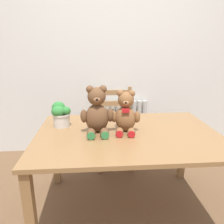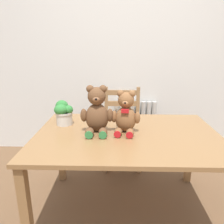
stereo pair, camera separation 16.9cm
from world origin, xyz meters
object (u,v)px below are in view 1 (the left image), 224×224
Objects in this scene: wooden_chair_behind at (115,127)px; potted_plant at (61,114)px; teddy_bear_left at (97,113)px; teddy_bear_right at (126,114)px.

potted_plant reaches higher than wooden_chair_behind.
teddy_bear_right is (0.22, 0.00, -0.02)m from teddy_bear_left.
wooden_chair_behind is 2.72× the size of teddy_bear_right.
potted_plant is at bearing -8.95° from teddy_bear_right.
wooden_chair_behind is at bearing -105.90° from teddy_bear_left.
wooden_chair_behind is 0.91m from teddy_bear_right.
teddy_bear_left is at bearing 75.45° from wooden_chair_behind.
potted_plant is (-0.51, -0.66, 0.37)m from wooden_chair_behind.
potted_plant is (-0.30, 0.16, -0.05)m from teddy_bear_left.
teddy_bear_right is (0.01, -0.82, 0.41)m from wooden_chair_behind.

